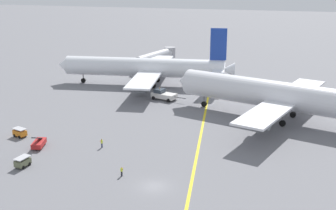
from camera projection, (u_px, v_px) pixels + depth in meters
ground_plane at (154, 186)px, 68.35m from camera, size 600.00×600.00×0.00m
taxiway_stripe at (195, 163)px, 76.58m from camera, size 14.02×119.29×0.01m
airliner_at_gate_left at (146, 68)px, 125.96m from camera, size 49.97×42.42×16.19m
airliner_being_pushed at (277, 95)px, 96.76m from camera, size 47.38×40.64×15.73m
pushback_tug at (163, 95)px, 112.99m from camera, size 9.32×4.73×2.83m
gse_baggage_cart_near_cluster at (20, 133)px, 88.15m from camera, size 3.10×2.40×1.71m
gse_baggage_cart_trailing at (23, 162)px, 74.85m from camera, size 2.05×2.97×1.71m
gse_belt_loader_portside at (39, 143)px, 82.97m from camera, size 2.67×5.07×3.02m
ground_crew_ramp_agent_by_cones at (102, 143)px, 82.82m from camera, size 0.40×0.43×1.70m
ground_crew_marshaller_foreground at (122, 171)px, 71.56m from camera, size 0.36×0.49×1.55m
jet_bridge at (158, 56)px, 148.36m from camera, size 8.85×20.44×5.66m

